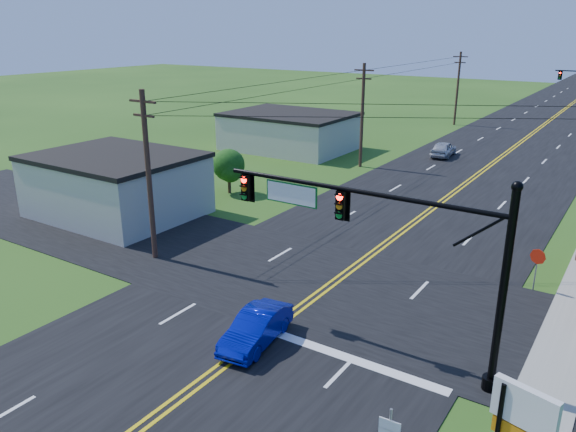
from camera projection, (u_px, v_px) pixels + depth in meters
The scene contains 14 objects.
ground at pixel (137, 426), 17.65m from camera, with size 260.00×260.00×0.00m, color #244814.
road_main at pixel (509, 149), 57.27m from camera, with size 16.00×220.00×0.04m, color black.
road_cross at pixel (326, 286), 27.15m from camera, with size 70.00×10.00×0.04m, color black.
signal_mast_main at pixel (378, 236), 20.22m from camera, with size 11.30×0.60×7.48m.
cream_bldg_near at pixel (116, 185), 36.90m from camera, with size 10.20×8.20×4.10m.
cream_bldg_far at pixel (290, 131), 57.03m from camera, with size 12.20×9.20×3.70m.
utility_pole_left_a at pixel (149, 173), 28.99m from camera, with size 1.80×0.28×9.00m.
utility_pole_left_b at pixel (362, 114), 48.80m from camera, with size 1.80×0.28×9.00m.
utility_pole_left_c at pixel (458, 87), 70.20m from camera, with size 1.80×0.28×9.00m.
tree_left at pixel (229, 165), 41.65m from camera, with size 2.40×2.40×3.37m.
blue_car at pixel (256, 329), 22.04m from camera, with size 1.39×3.98×1.31m, color #07109A.
distant_car at pixel (443, 149), 53.90m from camera, with size 1.70×4.23×1.44m, color #B9B9BE.
stop_sign at pixel (537, 261), 26.20m from camera, with size 0.74×0.24×2.13m.
pylon_sign at pixel (523, 420), 14.16m from camera, with size 1.68×0.66×3.44m.
Camera 1 is at (11.97, -9.61, 11.93)m, focal length 35.00 mm.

